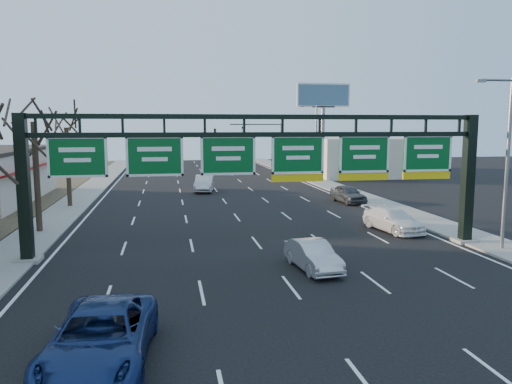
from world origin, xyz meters
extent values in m
plane|color=black|center=(0.00, 0.00, 0.00)|extent=(160.00, 160.00, 0.00)
cube|color=gray|center=(-12.80, 20.00, 0.06)|extent=(3.00, 120.00, 0.12)
cube|color=gray|center=(12.80, 20.00, 0.06)|extent=(3.00, 120.00, 0.12)
cube|color=white|center=(0.00, 20.00, 0.01)|extent=(21.60, 120.00, 0.01)
cube|color=black|center=(-11.70, 8.00, 3.60)|extent=(0.55, 0.55, 7.20)
cube|color=gray|center=(-11.70, 8.00, 0.10)|extent=(1.20, 1.20, 0.20)
cube|color=black|center=(11.70, 8.00, 3.60)|extent=(0.55, 0.55, 7.20)
cube|color=gray|center=(11.70, 8.00, 0.10)|extent=(1.20, 1.20, 0.20)
cube|color=black|center=(0.00, 8.00, 7.05)|extent=(23.40, 0.25, 0.25)
cube|color=black|center=(0.00, 8.00, 6.15)|extent=(23.40, 0.25, 0.25)
cube|color=#054F1E|center=(-9.17, 8.00, 5.10)|extent=(2.80, 0.10, 2.00)
cube|color=#054F1E|center=(-5.50, 8.00, 5.10)|extent=(2.80, 0.10, 2.00)
cube|color=#054F1E|center=(-1.83, 8.00, 5.10)|extent=(2.80, 0.10, 2.00)
cube|color=#054F1E|center=(1.83, 8.00, 5.10)|extent=(2.80, 0.10, 2.00)
cube|color=yellow|center=(1.83, 8.00, 3.88)|extent=(2.80, 0.10, 0.40)
cube|color=#054F1E|center=(5.50, 8.00, 5.10)|extent=(2.80, 0.10, 2.00)
cube|color=yellow|center=(5.50, 8.00, 3.88)|extent=(2.80, 0.10, 0.40)
cube|color=#054F1E|center=(9.17, 8.00, 5.10)|extent=(2.80, 0.10, 2.00)
cube|color=yellow|center=(9.17, 8.00, 3.88)|extent=(2.80, 0.10, 0.40)
cube|color=maroon|center=(-16.40, 29.00, 3.00)|extent=(1.20, 18.00, 0.40)
cube|color=beige|center=(20.00, 50.00, 2.50)|extent=(12.00, 20.00, 5.00)
cylinder|color=#2C2418|center=(-12.80, 15.00, 3.54)|extent=(0.36, 0.36, 6.84)
cylinder|color=#2C2418|center=(-12.80, 25.00, 3.35)|extent=(0.36, 0.36, 6.46)
cylinder|color=slate|center=(12.60, 6.00, 4.62)|extent=(0.20, 0.20, 9.00)
cylinder|color=slate|center=(11.70, 6.00, 9.02)|extent=(1.80, 0.12, 0.12)
cube|color=slate|center=(10.80, 6.00, 8.97)|extent=(0.50, 0.22, 0.15)
cylinder|color=slate|center=(12.60, 40.00, 4.62)|extent=(0.20, 0.20, 9.00)
cylinder|color=slate|center=(11.70, 40.00, 9.02)|extent=(1.80, 0.12, 0.12)
cube|color=slate|center=(10.80, 40.00, 8.97)|extent=(0.50, 0.22, 0.15)
cylinder|color=slate|center=(15.00, 45.00, 4.50)|extent=(0.50, 0.50, 9.00)
cube|color=slate|center=(15.00, 45.00, 9.00)|extent=(3.00, 0.30, 0.20)
cube|color=white|center=(15.00, 45.00, 10.50)|extent=(7.00, 0.30, 3.00)
cube|color=#416582|center=(15.00, 44.80, 10.50)|extent=(6.60, 0.05, 2.60)
cylinder|color=black|center=(11.80, 55.00, 3.50)|extent=(0.18, 0.18, 7.00)
cylinder|color=black|center=(8.00, 55.00, 6.80)|extent=(7.60, 0.14, 0.14)
imported|color=black|center=(6.00, 55.00, 6.00)|extent=(0.20, 0.20, 1.00)
imported|color=black|center=(2.00, 55.00, 6.00)|extent=(0.54, 0.54, 1.62)
imported|color=navy|center=(-6.82, -3.66, 0.80)|extent=(3.11, 5.98, 1.61)
imported|color=#B2B2B7|center=(1.61, 4.26, 0.67)|extent=(1.88, 4.21, 1.34)
imported|color=white|center=(9.08, 11.67, 0.71)|extent=(2.81, 5.14, 1.41)
imported|color=#404245|center=(10.45, 23.34, 0.76)|extent=(2.25, 4.60, 1.51)
imported|color=#B9B8BE|center=(-1.23, 32.91, 0.82)|extent=(2.48, 5.16, 1.63)
camera|label=1|loc=(-4.91, -17.28, 6.59)|focal=35.00mm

